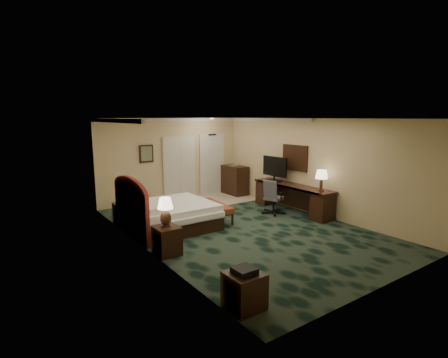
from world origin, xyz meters
TOP-DOWN VIEW (x-y plane):
  - floor at (0.00, 0.00)m, footprint 5.00×7.50m
  - ceiling at (0.00, 0.00)m, footprint 5.00×7.50m
  - wall_back at (0.00, 3.75)m, footprint 5.00×0.00m
  - wall_front at (0.00, -3.75)m, footprint 5.00×0.00m
  - wall_left at (-2.50, 0.00)m, footprint 0.00×7.50m
  - wall_right at (2.50, 0.00)m, footprint 0.00×7.50m
  - crown_molding at (0.00, 0.00)m, footprint 5.00×7.50m
  - tile_patch at (0.90, 2.90)m, footprint 3.20×1.70m
  - headboard at (-2.44, 1.00)m, footprint 0.12×2.00m
  - entry_door at (1.55, 3.72)m, footprint 1.02×0.06m
  - closet_doors at (0.25, 3.71)m, footprint 1.20×0.06m
  - wall_art at (-0.90, 3.71)m, footprint 0.45×0.06m
  - wall_mirror at (2.46, 0.60)m, footprint 0.05×0.95m
  - bed at (-1.41, 1.03)m, footprint 1.98×1.83m
  - nightstand_near at (-2.25, -0.47)m, footprint 0.46×0.53m
  - nightstand_far at (-2.27, 2.08)m, footprint 0.43×0.49m
  - lamp_near at (-2.25, -0.44)m, footprint 0.36×0.36m
  - lamp_far at (-2.28, 2.08)m, footprint 0.33×0.33m
  - bed_bench at (-0.21, 0.92)m, footprint 0.61×1.41m
  - side_table at (-2.22, -2.96)m, footprint 0.50×0.50m
  - desk at (2.19, 0.39)m, footprint 0.59×2.74m
  - tv at (2.15, 1.13)m, footprint 0.10×0.98m
  - desk_lamp at (2.20, -0.63)m, footprint 0.34×0.34m
  - desk_chair at (1.57, 0.52)m, footprint 0.72×0.70m
  - minibar at (2.18, 3.20)m, footprint 0.54×0.98m

SIDE VIEW (x-z plane):
  - floor at x=0.00m, z-range 0.00..0.00m
  - tile_patch at x=0.90m, z-range 0.00..0.01m
  - bed_bench at x=-0.21m, z-range 0.00..0.47m
  - nightstand_far at x=-2.27m, z-range 0.00..0.53m
  - side_table at x=-2.22m, z-range 0.00..0.54m
  - nightstand_near at x=-2.25m, z-range 0.00..0.58m
  - bed at x=-1.41m, z-range 0.00..0.63m
  - desk at x=2.19m, z-range 0.00..0.79m
  - desk_chair at x=1.57m, z-range 0.00..1.00m
  - minibar at x=2.18m, z-range 0.00..1.03m
  - headboard at x=-2.44m, z-range 0.00..1.40m
  - lamp_far at x=-2.28m, z-range 0.53..1.12m
  - lamp_near at x=-2.25m, z-range 0.58..1.16m
  - entry_door at x=1.55m, z-range -0.04..2.14m
  - closet_doors at x=0.25m, z-range 0.00..2.10m
  - desk_lamp at x=2.20m, z-range 0.79..1.36m
  - tv at x=2.15m, z-range 0.79..1.55m
  - wall_back at x=0.00m, z-range 0.00..2.70m
  - wall_front at x=0.00m, z-range 0.00..2.70m
  - wall_left at x=-2.50m, z-range 0.00..2.70m
  - wall_right at x=2.50m, z-range 0.00..2.70m
  - wall_mirror at x=2.46m, z-range 1.18..1.93m
  - wall_art at x=-0.90m, z-range 1.33..1.88m
  - crown_molding at x=0.00m, z-range 2.60..2.70m
  - ceiling at x=0.00m, z-range 2.70..2.70m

